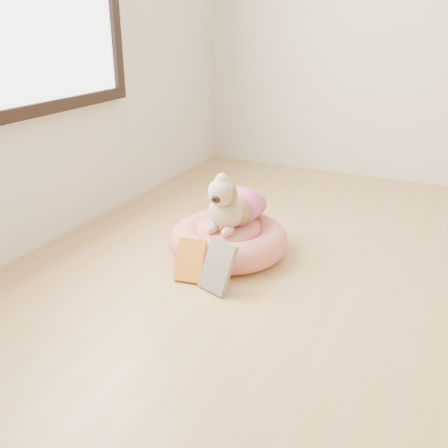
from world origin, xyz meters
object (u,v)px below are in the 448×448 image
at_px(book_white, 218,267).
at_px(dog, 233,196).
at_px(book_yellow, 190,260).
at_px(pet_bed, 228,240).

bearing_deg(book_white, dog, 122.78).
height_order(book_yellow, book_white, book_white).
bearing_deg(book_white, book_yellow, -173.21).
relative_size(pet_bed, book_white, 2.65).
height_order(pet_bed, dog, dog).
distance_m(dog, book_yellow, 0.38).
height_order(dog, book_yellow, dog).
relative_size(dog, book_white, 1.82).
xyz_separation_m(pet_bed, book_yellow, (-0.05, -0.30, 0.02)).
xyz_separation_m(pet_bed, dog, (0.02, 0.02, 0.22)).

